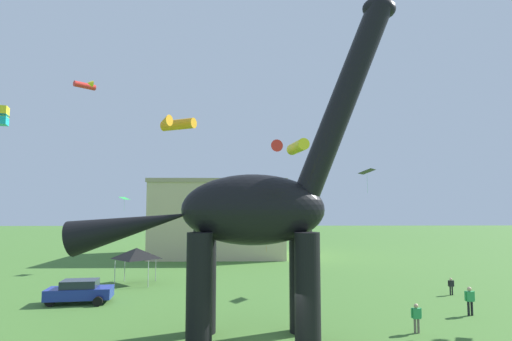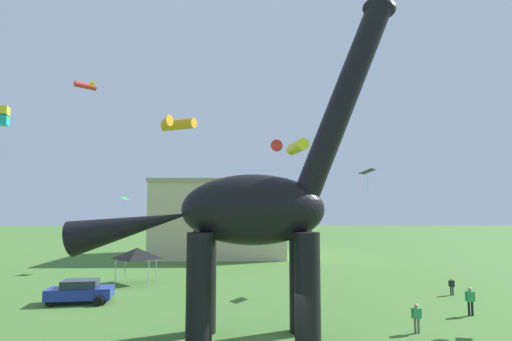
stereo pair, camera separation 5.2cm
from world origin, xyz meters
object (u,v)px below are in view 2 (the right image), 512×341
Objects in this scene: kite_far_left at (125,198)px; kite_high_left at (293,147)px; person_photographer at (452,285)px; kite_trailing at (1,116)px; dinosaur_sculpture at (251,210)px; kite_drifting at (176,124)px; kite_mid_left at (266,212)px; person_near_flyer at (470,298)px; kite_mid_right at (367,172)px; parked_sedan_left at (80,291)px; festival_canopy_tent at (137,253)px; kite_near_high at (86,85)px; person_watching_child at (417,315)px.

kite_far_left is 0.80× the size of kite_high_left.
person_photographer is 0.93× the size of kite_trailing.
dinosaur_sculpture reaches higher than kite_drifting.
kite_trailing is at bearing 156.76° from kite_mid_left.
person_near_flyer reaches higher than person_photographer.
kite_far_left reaches higher than person_near_flyer.
kite_high_left is at bearing -60.35° from kite_far_left.
kite_mid_left is (13.92, -22.31, -1.10)m from kite_far_left.
kite_drifting is at bearing -163.82° from kite_mid_right.
kite_mid_right reaches higher than person_near_flyer.
kite_high_left is (13.26, -11.14, 8.25)m from parked_sedan_left.
dinosaur_sculpture is 20.92m from kite_trailing.
kite_mid_right is 16.11m from kite_drifting.
person_near_flyer is 12.69m from kite_mid_right.
kite_near_high is (-5.37, 1.47, 14.98)m from festival_canopy_tent.
kite_far_left is at bearing 113.58° from festival_canopy_tent.
kite_mid_right is (1.23, 12.22, 8.50)m from person_watching_child.
festival_canopy_tent is at bearing -173.27° from person_near_flyer.
kite_drifting is at bearing 120.76° from kite_high_left.
festival_canopy_tent is 17.88m from kite_mid_left.
person_near_flyer is 5.69m from person_watching_child.
parked_sedan_left is 2.42× the size of kite_high_left.
person_watching_child is 0.76× the size of kite_mid_right.
dinosaur_sculpture is 16.61m from kite_mid_right.
person_photographer is 0.68× the size of kite_high_left.
person_near_flyer is 15.86m from kite_high_left.
kite_high_left is (-8.04, -16.41, -0.34)m from kite_mid_right.
festival_canopy_tent is at bearing 118.82° from person_watching_child.
person_watching_child is (-4.62, -3.31, -0.12)m from person_near_flyer.
person_watching_child is 0.63× the size of kite_mid_left.
person_near_flyer is (-1.67, -5.59, 0.26)m from person_photographer.
kite_near_high is (-29.78, 6.34, 16.77)m from person_photographer.
kite_far_left is at bearing 119.65° from kite_high_left.
person_watching_child is at bearing -95.74° from kite_mid_right.
kite_mid_right is at bearing 142.27° from person_near_flyer.
kite_trailing reaches higher than person_near_flyer.
festival_canopy_tent is 14.68m from kite_trailing.
person_near_flyer is at bearing 130.99° from person_photographer.
kite_far_left is at bearing 88.24° from parked_sedan_left.
kite_drifting is (-13.96, 7.82, 11.58)m from person_watching_child.
dinosaur_sculpture is at bearing -60.04° from kite_far_left.
kite_far_left reaches higher than parked_sedan_left.
person_near_flyer reaches higher than parked_sedan_left.
person_watching_child is at bearing 112.38° from person_photographer.
kite_mid_left is (10.35, -14.11, 3.70)m from festival_canopy_tent.
kite_trailing is (-32.75, -1.22, 12.23)m from person_photographer.
dinosaur_sculpture is at bearing 161.77° from person_watching_child.
dinosaur_sculpture is 11.83× the size of person_watching_child.
person_photographer is at bearing 30.81° from person_watching_child.
kite_mid_right is (-5.06, 3.31, 8.64)m from person_photographer.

